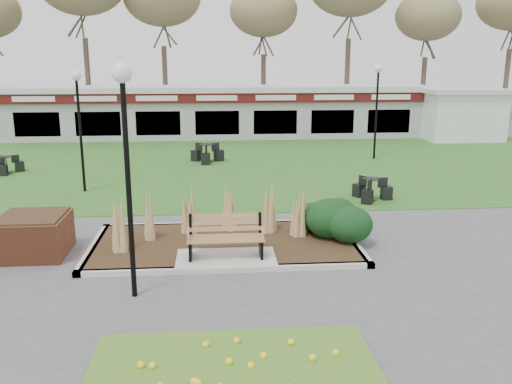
{
  "coord_description": "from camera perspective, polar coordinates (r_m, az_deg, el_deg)",
  "views": [
    {
      "loc": [
        -0.23,
        -11.2,
        4.42
      ],
      "look_at": [
        0.82,
        2.0,
        1.14
      ],
      "focal_mm": 38.0,
      "sensor_mm": 36.0,
      "label": 1
    }
  ],
  "objects": [
    {
      "name": "ground",
      "position": [
        12.05,
        -3.15,
        -7.66
      ],
      "size": [
        100.0,
        100.0,
        0.0
      ],
      "primitive_type": "plane",
      "color": "#515154",
      "rests_on": "ground"
    },
    {
      "name": "lawn",
      "position": [
        23.62,
        -3.91,
        3.09
      ],
      "size": [
        34.0,
        16.0,
        0.02
      ],
      "primitive_type": "cube",
      "color": "#24641F",
      "rests_on": "ground"
    },
    {
      "name": "flower_bed",
      "position": [
        7.91,
        -2.23,
        -19.47
      ],
      "size": [
        4.2,
        3.0,
        0.16
      ],
      "color": "#3A6C1F",
      "rests_on": "ground"
    },
    {
      "name": "planting_bed",
      "position": [
        13.28,
        2.2,
        -3.9
      ],
      "size": [
        6.75,
        3.4,
        1.27
      ],
      "color": "#302013",
      "rests_on": "ground"
    },
    {
      "name": "park_bench",
      "position": [
        12.08,
        -3.21,
        -4.63
      ],
      "size": [
        1.7,
        0.66,
        0.93
      ],
      "color": "#A8704C",
      "rests_on": "ground"
    },
    {
      "name": "brick_planter",
      "position": [
        13.48,
        -22.38,
        -4.2
      ],
      "size": [
        1.5,
        1.5,
        0.95
      ],
      "color": "brown",
      "rests_on": "ground"
    },
    {
      "name": "food_pavilion",
      "position": [
        31.31,
        -4.14,
        8.45
      ],
      "size": [
        24.6,
        3.4,
        2.9
      ],
      "color": "#959597",
      "rests_on": "ground"
    },
    {
      "name": "service_hut",
      "position": [
        32.41,
        20.75,
        7.74
      ],
      "size": [
        4.4,
        3.4,
        2.83
      ],
      "color": "white",
      "rests_on": "ground"
    },
    {
      "name": "lamp_post_near_left",
      "position": [
        9.94,
        -13.61,
        6.31
      ],
      "size": [
        0.36,
        0.36,
        4.36
      ],
      "color": "black",
      "rests_on": "ground"
    },
    {
      "name": "lamp_post_mid_left",
      "position": [
        18.92,
        -18.21,
        8.75
      ],
      "size": [
        0.34,
        0.34,
        4.05
      ],
      "color": "black",
      "rests_on": "ground"
    },
    {
      "name": "lamp_post_far_right",
      "position": [
        24.73,
        12.66,
        10.33
      ],
      "size": [
        0.34,
        0.34,
        4.16
      ],
      "color": "black",
      "rests_on": "ground"
    },
    {
      "name": "bistro_set_a",
      "position": [
        23.52,
        -24.76,
        2.36
      ],
      "size": [
        1.25,
        1.12,
        0.67
      ],
      "color": "black",
      "rests_on": "ground"
    },
    {
      "name": "bistro_set_b",
      "position": [
        17.66,
        11.99,
        -0.07
      ],
      "size": [
        1.16,
        1.32,
        0.7
      ],
      "color": "black",
      "rests_on": "ground"
    },
    {
      "name": "bistro_set_c",
      "position": [
        23.73,
        -5.19,
        3.79
      ],
      "size": [
        1.48,
        1.34,
        0.79
      ],
      "color": "black",
      "rests_on": "ground"
    }
  ]
}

